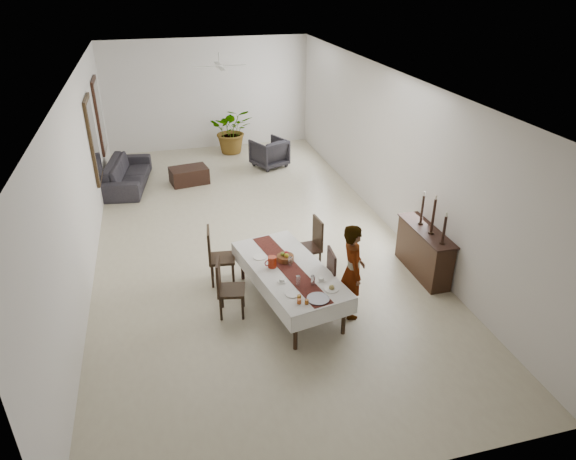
{
  "coord_description": "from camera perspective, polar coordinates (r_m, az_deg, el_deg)",
  "views": [
    {
      "loc": [
        -1.6,
        -9.38,
        4.99
      ],
      "look_at": [
        0.34,
        -2.0,
        1.05
      ],
      "focal_mm": 32.0,
      "sensor_mm": 36.0,
      "label": 1
    }
  ],
  "objects": [
    {
      "name": "tablecloth_drape_right",
      "position": [
        8.49,
        3.39,
        -4.17
      ],
      "size": [
        0.46,
        2.33,
        0.28
      ],
      "primitive_type": "cube",
      "rotation": [
        0.0,
        0.0,
        0.19
      ],
      "color": "silver",
      "rests_on": "dining_table_top"
    },
    {
      "name": "candlestick_far_shaft",
      "position": [
        9.36,
        14.71,
        2.24
      ],
      "size": [
        0.05,
        0.05,
        0.52
      ],
      "primitive_type": "cylinder",
      "color": "black",
      "rests_on": "candlestick_far_base"
    },
    {
      "name": "chair_left_far_leg_bl",
      "position": [
        9.27,
        -6.2,
        -3.83
      ],
      "size": [
        0.05,
        0.05,
        0.43
      ],
      "primitive_type": "cylinder",
      "rotation": [
        0.0,
        0.0,
        -0.12
      ],
      "color": "black",
      "rests_on": "floor"
    },
    {
      "name": "table_leg_fr",
      "position": [
        7.82,
        6.22,
        -9.5
      ],
      "size": [
        0.08,
        0.08,
        0.64
      ],
      "primitive_type": "cylinder",
      "rotation": [
        0.0,
        0.0,
        0.19
      ],
      "color": "black",
      "rests_on": "floor"
    },
    {
      "name": "candlestick_near_base",
      "position": [
        8.9,
        16.75,
        -1.36
      ],
      "size": [
        0.09,
        0.09,
        0.03
      ],
      "primitive_type": "cylinder",
      "color": "black",
      "rests_on": "sideboard_top"
    },
    {
      "name": "chair_left_near_seat",
      "position": [
        8.18,
        -6.3,
        -6.69
      ],
      "size": [
        0.49,
        0.49,
        0.05
      ],
      "primitive_type": "cube",
      "rotation": [
        0.0,
        0.0,
        -1.77
      ],
      "color": "black",
      "rests_on": "chair_left_near_leg_fl"
    },
    {
      "name": "wall_back",
      "position": [
        15.83,
        -8.87,
        14.65
      ],
      "size": [
        6.0,
        0.02,
        3.2
      ],
      "primitive_type": "cube",
      "color": "silver",
      "rests_on": "floor"
    },
    {
      "name": "wine_glass_mid",
      "position": [
        7.74,
        1.14,
        -5.63
      ],
      "size": [
        0.06,
        0.06,
        0.16
      ],
      "primitive_type": "cylinder",
      "color": "white",
      "rests_on": "tablecloth_top"
    },
    {
      "name": "red_pitcher",
      "position": [
        8.18,
        -1.77,
        -3.57
      ],
      "size": [
        0.16,
        0.16,
        0.18
      ],
      "primitive_type": "cylinder",
      "rotation": [
        0.0,
        0.0,
        0.19
      ],
      "color": "#98220B",
      "rests_on": "tablecloth_top"
    },
    {
      "name": "plate_near_right",
      "position": [
        7.71,
        4.86,
        -6.54
      ],
      "size": [
        0.22,
        0.22,
        0.01
      ],
      "primitive_type": "cylinder",
      "color": "silver",
      "rests_on": "tablecloth_top"
    },
    {
      "name": "sideboard_body",
      "position": [
        9.51,
        14.85,
        -2.39
      ],
      "size": [
        0.38,
        1.41,
        0.85
      ],
      "primitive_type": "cube",
      "color": "black",
      "rests_on": "floor"
    },
    {
      "name": "ceiling",
      "position": [
        9.68,
        -5.17,
        16.56
      ],
      "size": [
        6.0,
        12.0,
        0.02
      ],
      "primitive_type": "cube",
      "color": "silver",
      "rests_on": "wall_back"
    },
    {
      "name": "tablecloth_drape_near",
      "position": [
        7.42,
        4.15,
        -9.42
      ],
      "size": [
        1.07,
        0.22,
        0.28
      ],
      "primitive_type": "cube",
      "rotation": [
        0.0,
        0.0,
        0.19
      ],
      "color": "white",
      "rests_on": "dining_table_top"
    },
    {
      "name": "serving_tray",
      "position": [
        7.48,
        3.37,
        -7.63
      ],
      "size": [
        0.33,
        0.33,
        0.02
      ],
      "primitive_type": "cylinder",
      "color": "#47474C",
      "rests_on": "tablecloth_top"
    },
    {
      "name": "chair_right_far_leg_br",
      "position": [
        9.48,
        0.8,
        -2.97
      ],
      "size": [
        0.05,
        0.05,
        0.42
      ],
      "primitive_type": "cylinder",
      "rotation": [
        0.0,
        0.0,
        0.09
      ],
      "color": "black",
      "rests_on": "floor"
    },
    {
      "name": "tablecloth_drape_left",
      "position": [
        8.09,
        -3.34,
        -5.91
      ],
      "size": [
        0.46,
        2.33,
        0.28
      ],
      "primitive_type": "cube",
      "rotation": [
        0.0,
        0.0,
        0.19
      ],
      "color": "white",
      "rests_on": "dining_table_top"
    },
    {
      "name": "chair_right_near_leg_fl",
      "position": [
        8.31,
        4.89,
        -7.87
      ],
      "size": [
        0.05,
        0.05,
        0.43
      ],
      "primitive_type": "cylinder",
      "rotation": [
        0.0,
        0.0,
        -0.07
      ],
      "color": "black",
      "rests_on": "floor"
    },
    {
      "name": "chair_left_far_leg_fl",
      "position": [
        9.28,
        -8.42,
        -3.97
      ],
      "size": [
        0.05,
        0.05,
        0.43
      ],
      "primitive_type": "cylinder",
      "rotation": [
        0.0,
        0.0,
        -0.12
      ],
      "color": "black",
      "rests_on": "floor"
    },
    {
      "name": "candlestick_far_base",
      "position": [
        9.47,
        14.51,
        0.75
      ],
      "size": [
        0.09,
        0.09,
        0.03
      ],
      "primitive_type": "cylinder",
      "color": "black",
      "rests_on": "sideboard_top"
    },
    {
      "name": "jam_jar_b",
      "position": [
        7.37,
        1.24,
        -7.94
      ],
      "size": [
        0.06,
        0.06,
        0.07
      ],
      "primitive_type": "cylinder",
      "color": "#9B4316",
      "rests_on": "tablecloth_top"
    },
    {
      "name": "mirror_glass_far",
      "position": [
        14.15,
        -20.09,
        11.85
      ],
      "size": [
        0.01,
        0.9,
        1.7
      ],
      "primitive_type": "cube",
      "color": "silver",
      "rests_on": "mirror_frame_far"
    },
    {
      "name": "pitcher_handle",
      "position": [
        8.15,
        -2.27,
        -3.69
      ],
      "size": [
        0.11,
        0.04,
        0.11
      ],
      "primitive_type": "torus",
      "rotation": [
        1.57,
        0.0,
        0.19
      ],
      "color": "maroon",
      "rests_on": "red_pitcher"
    },
    {
      "name": "chair_left_near_leg_fr",
      "position": [
        8.19,
        -7.47,
        -8.72
      ],
      "size": [
        0.05,
        0.05,
        0.41
      ],
      "primitive_type": "cylinder",
      "rotation": [
        0.0,
        0.0,
        -0.2
      ],
      "color": "black",
      "rests_on": "floor"
    },
    {
      "name": "candlestick_far_candle",
      "position": [
        9.24,
        14.92,
        3.91
      ],
      "size": [
        0.03,
        0.03,
        0.08
      ],
      "primitive_type": "cylinder",
      "color": "beige",
      "rests_on": "candlestick_far_shaft"
    },
    {
      "name": "teacup_right",
      "position": [
        7.88,
        3.68,
        -5.46
      ],
      "size": [
        0.08,
        0.08,
        0.06
      ],
      "primitive_type": "cylinder",
      "color": "silver",
      "rests_on": "saucer_right"
    },
    {
      "name": "fruit_red",
      "position": [
        8.36,
        -0.18,
        -2.62
      ],
      "size": [
        0.08,
        0.08,
        0.08
      ],
      "primitive_type": "sphere",
      "color": "maroon",
      "rests_on": "fruit_basket"
    },
    {
      "name": "chair_right_far_back",
      "position": [
        9.2,
        3.34,
        -0.27
      ],
      "size": [
        0.08,
        0.43,
        0.54
      ],
      "primitive_type": "cube",
      "rotation": [
        0.0,
        0.0,
        1.66
      ],
      "color": "black",
      "rests_on": "chair_right_far_seat"
    },
    {
      "name": "chair_right_near_leg_fr",
      "position": [
        8.59,
        4.27,
        -6.54
      ],
      "size": [
        0.05,
        0.05,
        0.43
      ],
      "primitive_type": "cylinder",
      "rotation": [
        0.0,
        0.0,
        -0.07
      ],
      "color": "black",
      "rests_on": "floor"
    },
    {
      "name": "chair_right_far_leg_fr",
      "position": [
        9.59,
        2.75,
        -2.61
      ],
      "size": [
        0.05,
        0.05,
        0.42
      ],
      "primitive_type": "cylinder",
      "rotation": [
        0.0,
        0.0,
        0.09
      ],
      "color": "black",
      "rests_on": "floor"
    },
    {
      "name": "chair_left_near_leg_br",
      "position": [
        8.16,
        -5.06,
        -8.68
      ],
      "size": [
        0.05,
        0.05,
        0.41
      ],
      "primitive_type": "cylinder",
      "rotation": [
        0.0,
        0.0,
        -0.2
      ],
      "color": "black",
      "rests_on": "floor"
    },
    {
      "name": "wine_glass_far",
      "position": [
        8.21,
        0.26,
        -3.52
      ],
      "size": [
        0.06,
        0.06,
        0.16
      ],
      "primitive_type": "cylinder",
      "color": "white",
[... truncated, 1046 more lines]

